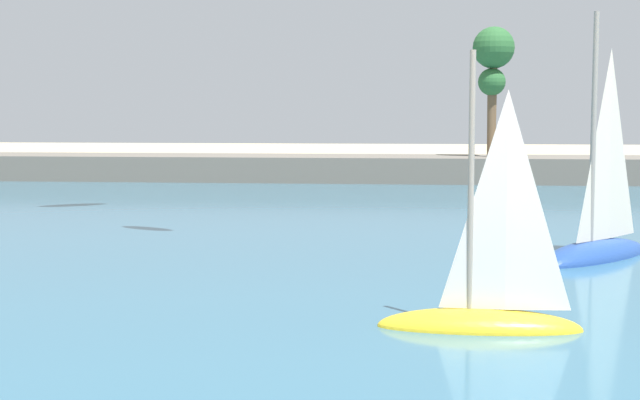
% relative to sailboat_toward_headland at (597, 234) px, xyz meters
% --- Properties ---
extents(sea, '(220.00, 91.12, 0.06)m').
position_rel_sailboat_toward_headland_xyz_m(sea, '(-6.96, 27.55, -0.82)').
color(sea, '#386B84').
rests_on(sea, ground).
extents(palm_headland, '(92.37, 6.37, 12.98)m').
position_rel_sailboat_toward_headland_xyz_m(palm_headland, '(-7.10, 33.20, 1.49)').
color(palm_headland, slate).
rests_on(palm_headland, ground).
extents(sailboat_toward_headland, '(5.30, 5.75, 8.73)m').
position_rel_sailboat_toward_headland_xyz_m(sailboat_toward_headland, '(0.00, 0.00, 0.00)').
color(sailboat_toward_headland, '#234793').
rests_on(sailboat_toward_headland, sea).
extents(sailboat_far_left, '(4.66, 1.46, 6.73)m').
position_rel_sailboat_toward_headland_xyz_m(sailboat_far_left, '(-4.55, -10.73, -0.18)').
color(sailboat_far_left, yellow).
rests_on(sailboat_far_left, sea).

